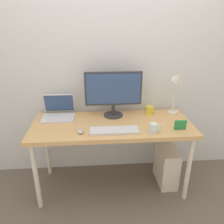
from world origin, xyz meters
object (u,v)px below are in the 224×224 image
Objects in this scene: laptop at (59,112)px; keyboard at (114,131)px; mouse at (81,131)px; coffee_mug at (150,110)px; glass_cup at (154,128)px; desk_lamp at (177,84)px; desk at (112,129)px; monitor at (113,91)px; photo_frame at (180,125)px; computer_tower at (166,165)px.

laptop reaches higher than keyboard.
coffee_mug is (0.71, 0.37, 0.03)m from mouse.
laptop is 0.73× the size of keyboard.
glass_cup is at bearing -4.08° from mouse.
mouse reaches higher than keyboard.
keyboard is at bearing -151.62° from desk_lamp.
monitor is (0.03, 0.18, 0.33)m from desk.
monitor reaches higher than laptop.
desk is 0.35m from mouse.
photo_frame reaches higher than mouse.
mouse is at bearing -159.80° from desk_lamp.
coffee_mug is 1.04× the size of glass_cup.
laptop is 0.66m from keyboard.
mouse is 0.65m from glass_cup.
mouse is 0.82× the size of coffee_mug.
glass_cup is at bearing -128.49° from desk_lamp.
desk_lamp is 1.10× the size of computer_tower.
mouse is 0.80m from coffee_mug.
laptop is at bearing 145.06° from keyboard.
monitor is 0.54m from mouse.
desk is at bearing -178.95° from computer_tower.
desk_lamp is at bearing 80.06° from photo_frame.
computer_tower is at bearing 11.61° from mouse.
monitor is 5.21× the size of photo_frame.
monitor is at bearing 163.01° from computer_tower.
keyboard is at bearing -162.35° from computer_tower.
keyboard is 4.00× the size of photo_frame.
photo_frame is (0.58, -0.36, -0.22)m from monitor.
laptop is 2.91× the size of coffee_mug.
monitor is 0.44m from keyboard.
coffee_mug is 0.42m from photo_frame.
desk_lamp is (1.21, -0.02, 0.27)m from laptop.
desk is at bearing -98.74° from monitor.
laptop is 0.45m from mouse.
photo_frame is (0.91, -0.00, 0.03)m from mouse.
keyboard is 0.30m from mouse.
mouse is at bearing -149.70° from desk.
desk is at bearing -164.68° from desk_lamp.
desk is at bearing -20.66° from laptop.
photo_frame is (0.61, -0.18, 0.11)m from desk.
mouse is 0.85× the size of glass_cup.
computer_tower is at bearing 1.05° from desk.
keyboard is 4.89× the size of mouse.
mouse reaches higher than computer_tower.
mouse is at bearing -132.16° from monitor.
keyboard is 0.55m from coffee_mug.
desk is 14.07× the size of coffee_mug.
monitor reaches higher than desk_lamp.
desk_lamp is (0.65, 0.00, 0.06)m from monitor.
keyboard reaches higher than computer_tower.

